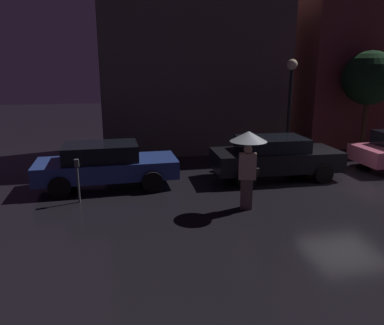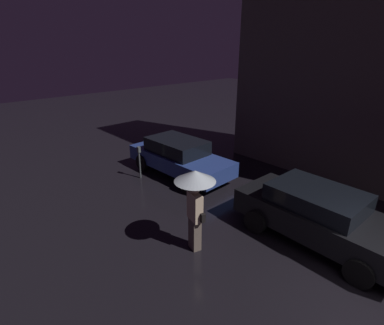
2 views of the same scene
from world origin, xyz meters
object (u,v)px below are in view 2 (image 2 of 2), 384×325
object	(u,v)px
parked_car_black	(319,215)
pedestrian_with_umbrella	(195,191)
parking_meter	(139,159)
parked_car_blue	(179,156)

from	to	relation	value
parked_car_black	pedestrian_with_umbrella	distance (m)	3.36
parked_car_black	parking_meter	distance (m)	6.60
parking_meter	pedestrian_with_umbrella	bearing A→B (deg)	-16.68
parked_car_blue	parking_meter	distance (m)	1.55
pedestrian_with_umbrella	parking_meter	bearing A→B (deg)	178.45
parked_car_black	pedestrian_with_umbrella	world-z (taller)	pedestrian_with_umbrella
parked_car_blue	pedestrian_with_umbrella	size ratio (longest dim) A/B	2.08
parked_car_blue	pedestrian_with_umbrella	bearing A→B (deg)	-37.23
parked_car_blue	parking_meter	xyz separation A→B (m)	(-0.73, -1.36, 0.04)
parked_car_black	parking_meter	xyz separation A→B (m)	(-6.48, -1.25, 0.02)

